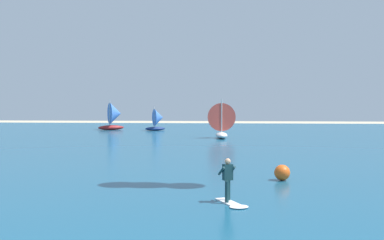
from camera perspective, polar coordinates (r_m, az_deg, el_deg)
name	(u,v)px	position (r m, az deg, el deg)	size (l,w,h in m)	color
ocean	(211,139)	(50.33, 2.42, -2.42)	(160.00, 90.00, 0.10)	navy
kitesurfer	(230,187)	(17.27, 4.74, -8.37)	(1.36, 2.00, 1.67)	white
sailboat_leading	(115,116)	(69.56, -9.62, 0.51)	(4.13, 3.68, 4.61)	maroon
sailboat_outermost	(221,120)	(51.57, 3.65, -0.01)	(3.29, 3.84, 4.42)	silver
sailboat_mid_left	(158,119)	(67.15, -4.26, 0.07)	(3.18, 2.84, 3.57)	navy
marker_buoy	(282,173)	(22.87, 11.16, -6.44)	(0.77, 0.77, 0.77)	#E55919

